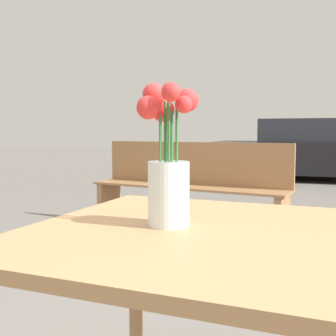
{
  "coord_description": "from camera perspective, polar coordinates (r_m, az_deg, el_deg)",
  "views": [
    {
      "loc": [
        0.31,
        -0.99,
        0.95
      ],
      "look_at": [
        -0.11,
        -0.0,
        0.85
      ],
      "focal_mm": 45.0,
      "sensor_mm": 36.0,
      "label": 1
    }
  ],
  "objects": [
    {
      "name": "table_front",
      "position": [
        1.09,
        5.69,
        -13.03
      ],
      "size": [
        0.93,
        0.89,
        0.7
      ],
      "color": "tan",
      "rests_on": "ground_plane"
    },
    {
      "name": "flower_vase",
      "position": [
        1.08,
        -0.07,
        -0.48
      ],
      "size": [
        0.14,
        0.15,
        0.37
      ],
      "color": "silver",
      "rests_on": "table_front"
    },
    {
      "name": "bench_near",
      "position": [
        3.96,
        2.98,
        -1.94
      ],
      "size": [
        1.92,
        0.54,
        0.85
      ],
      "color": "#9E7047",
      "rests_on": "ground_plane"
    },
    {
      "name": "parked_car",
      "position": [
        8.95,
        20.14,
        2.24
      ],
      "size": [
        4.4,
        2.14,
        1.19
      ],
      "color": "black",
      "rests_on": "ground_plane"
    }
  ]
}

